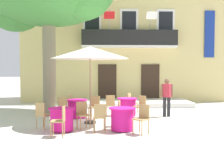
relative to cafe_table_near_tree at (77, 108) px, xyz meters
The scene contains 21 objects.
ground_plane 1.89m from the cafe_table_near_tree, 12.46° to the left, with size 120.00×120.00×0.00m, color beige.
building_facade 8.54m from the cafe_table_near_tree, 70.15° to the left, with size 13.00×5.09×7.50m.
entrance_step_platform 4.88m from the cafe_table_near_tree, 56.85° to the left, with size 6.48×2.63×0.25m, color silver.
cafe_table_near_tree is the anchor object (origin of this frame).
cafe_chair_near_tree_0 0.77m from the cafe_table_near_tree, 111.05° to the left, with size 0.49×0.49×0.91m.
cafe_chair_near_tree_1 0.77m from the cafe_table_near_tree, 137.88° to the right, with size 0.56×0.56×0.91m.
cafe_chair_near_tree_2 0.77m from the cafe_table_near_tree, 11.47° to the right, with size 0.50×0.50×0.91m.
cafe_table_middle 2.52m from the cafe_table_near_tree, 96.15° to the right, with size 0.86×0.86×0.76m.
cafe_chair_middle_0 2.17m from the cafe_table_near_tree, 79.76° to the right, with size 0.53×0.53×0.91m.
cafe_chair_middle_1 2.41m from the cafe_table_near_tree, 113.56° to the right, with size 0.55×0.55×0.91m.
cafe_chair_middle_2 3.27m from the cafe_table_near_tree, 93.69° to the right, with size 0.41×0.41×0.91m.
cafe_table_front 2.20m from the cafe_table_near_tree, 13.65° to the left, with size 0.86×0.86×0.76m.
cafe_chair_front_0 2.65m from the cafe_table_near_tree, ahead, with size 0.56×0.56×0.91m.
cafe_chair_front_1 2.69m from the cafe_table_near_tree, 27.30° to the left, with size 0.53×0.53×0.91m.
cafe_chair_front_2 1.45m from the cafe_table_near_tree, 15.94° to the left, with size 0.42×0.42×0.91m.
cafe_table_far_side 3.04m from the cafe_table_near_tree, 55.97° to the right, with size 0.86×0.86×0.76m.
cafe_chair_far_side_0 2.49m from the cafe_table_near_tree, 45.26° to the right, with size 0.46×0.46×0.91m.
cafe_chair_far_side_1 2.85m from the cafe_table_near_tree, 70.19° to the right, with size 0.44×0.44×0.91m.
cafe_chair_far_side_2 3.77m from the cafe_table_near_tree, 52.56° to the right, with size 0.57×0.57×0.91m.
cafe_umbrella 2.59m from the cafe_table_near_tree, 63.07° to the right, with size 2.90×2.90×2.85m.
pedestrian_near_entrance 3.84m from the cafe_table_near_tree, ahead, with size 0.53×0.38×1.62m.
Camera 1 is at (-0.77, -12.13, 2.03)m, focal length 45.69 mm.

